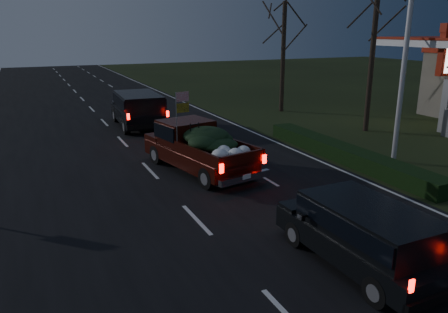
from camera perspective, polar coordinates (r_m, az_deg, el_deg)
name	(u,v)px	position (r m, az deg, el deg)	size (l,w,h in m)	color
ground	(196,220)	(12.69, -3.62, -8.29)	(120.00, 120.00, 0.00)	black
road_asphalt	(196,220)	(12.69, -3.62, -8.24)	(14.00, 120.00, 0.02)	black
hedge_row	(345,153)	(18.87, 15.53, 0.39)	(1.00, 10.00, 0.60)	black
light_pole	(409,24)	(18.66, 22.98, 15.69)	(0.50, 0.90, 9.16)	silver
bare_tree_mid	(377,7)	(24.35, 19.32, 17.94)	(3.60, 3.60, 8.50)	black
bare_tree_far	(284,30)	(29.29, 7.85, 16.03)	(3.60, 3.60, 7.00)	black
pickup_truck	(199,145)	(16.70, -3.35, 1.56)	(3.02, 5.57, 2.77)	#330C07
lead_suv	(138,106)	(24.83, -11.13, 6.43)	(2.46, 5.44, 1.54)	black
rear_suv	(365,230)	(10.42, 17.98, -9.12)	(2.05, 4.34, 1.24)	black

